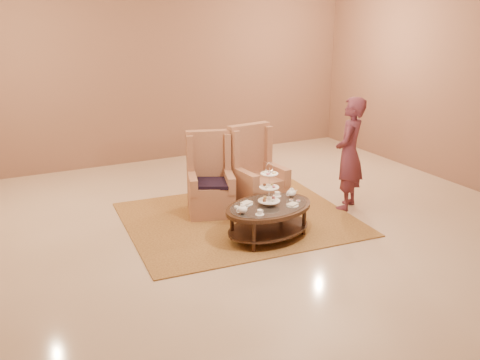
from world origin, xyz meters
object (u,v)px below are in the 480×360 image
armchair_left (210,186)px  armchair_right (255,181)px  tea_table (269,211)px  person (349,154)px

armchair_left → armchair_right: (0.67, -0.12, 0.02)m
armchair_left → armchair_right: size_ratio=0.95×
armchair_left → tea_table: bearing=-58.5°
armchair_right → person: 1.42m
armchair_left → person: (1.88, -0.75, 0.43)m
armchair_left → armchair_right: armchair_right is taller
tea_table → armchair_right: 1.13m
armchair_right → person: person is taller
armchair_right → person: (1.20, -0.62, 0.42)m
person → armchair_right: bearing=-65.9°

